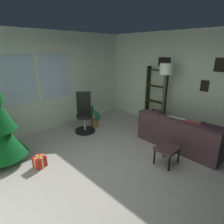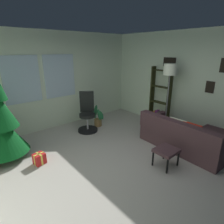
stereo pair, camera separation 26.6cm
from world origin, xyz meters
The scene contains 10 objects.
ground_plane centered at (0.00, 0.00, -0.05)m, with size 5.14×5.25×0.10m, color #ADA79D.
wall_back_with_windows centered at (-0.02, 2.67, 1.37)m, with size 5.14×0.12×2.72m.
wall_right_with_frames centered at (2.62, 0.00, 1.36)m, with size 0.12×5.25×2.72m.
couch centered at (1.73, -0.66, 0.27)m, with size 1.61×2.00×0.76m.
footstool centered at (0.69, -0.70, 0.32)m, with size 0.44×0.39×0.37m.
gift_box_red centered at (-1.22, 1.01, 0.11)m, with size 0.24×0.23×0.23m.
office_chair centered at (0.46, 1.77, 0.44)m, with size 0.58×0.59×1.13m.
bookshelf centered at (2.35, 0.69, 0.78)m, with size 0.18×0.64×1.76m.
floor_lamp centered at (2.05, 0.26, 1.60)m, with size 0.35×0.35×1.89m.
potted_plant centered at (0.87, 1.86, 0.28)m, with size 0.37×0.46×0.64m.
Camera 1 is at (-2.42, -2.29, 2.25)m, focal length 29.87 mm.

